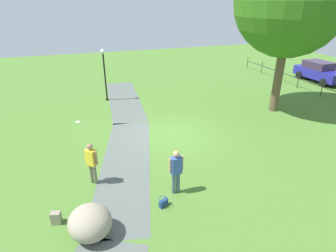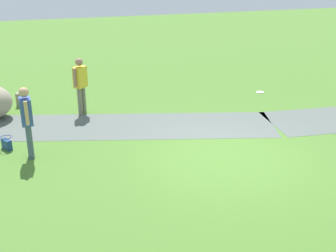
{
  "view_description": "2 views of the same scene",
  "coord_description": "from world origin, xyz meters",
  "px_view_note": "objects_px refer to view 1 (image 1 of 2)",
  "views": [
    {
      "loc": [
        11.6,
        -4.11,
        6.16
      ],
      "look_at": [
        0.85,
        -0.44,
        0.92
      ],
      "focal_mm": 30.02,
      "sensor_mm": 36.0,
      "label": 1
    },
    {
      "loc": [
        3.94,
        8.3,
        4.34
      ],
      "look_at": [
        1.42,
        0.09,
        0.96
      ],
      "focal_mm": 47.39,
      "sensor_mm": 36.0,
      "label": 2
    }
  ],
  "objects_px": {
    "large_shade_tree": "(291,1)",
    "lawn_boulder": "(90,222)",
    "frisbee_on_grass": "(78,122)",
    "man_near_boulder": "(91,161)",
    "backpack_by_boulder": "(56,218)",
    "parked_wagon_silver": "(319,71)",
    "woman_with_handbag": "(176,169)",
    "lamp_post": "(104,69)",
    "handbag_on_grass": "(163,203)"
  },
  "relations": [
    {
      "from": "large_shade_tree",
      "to": "lawn_boulder",
      "type": "bearing_deg",
      "value": -59.88
    },
    {
      "from": "lawn_boulder",
      "to": "frisbee_on_grass",
      "type": "distance_m",
      "value": 8.39
    },
    {
      "from": "man_near_boulder",
      "to": "backpack_by_boulder",
      "type": "height_order",
      "value": "man_near_boulder"
    },
    {
      "from": "lawn_boulder",
      "to": "parked_wagon_silver",
      "type": "height_order",
      "value": "parked_wagon_silver"
    },
    {
      "from": "woman_with_handbag",
      "to": "frisbee_on_grass",
      "type": "height_order",
      "value": "woman_with_handbag"
    },
    {
      "from": "man_near_boulder",
      "to": "parked_wagon_silver",
      "type": "height_order",
      "value": "man_near_boulder"
    },
    {
      "from": "large_shade_tree",
      "to": "man_near_boulder",
      "type": "xyz_separation_m",
      "value": [
        3.94,
        -10.81,
        -5.06
      ]
    },
    {
      "from": "man_near_boulder",
      "to": "lamp_post",
      "type": "bearing_deg",
      "value": 169.38
    },
    {
      "from": "handbag_on_grass",
      "to": "parked_wagon_silver",
      "type": "distance_m",
      "value": 19.11
    },
    {
      "from": "handbag_on_grass",
      "to": "large_shade_tree",
      "type": "bearing_deg",
      "value": 124.02
    },
    {
      "from": "lamp_post",
      "to": "backpack_by_boulder",
      "type": "relative_size",
      "value": 8.16
    },
    {
      "from": "lamp_post",
      "to": "woman_with_handbag",
      "type": "relative_size",
      "value": 1.99
    },
    {
      "from": "lamp_post",
      "to": "lawn_boulder",
      "type": "relative_size",
      "value": 2.14
    },
    {
      "from": "handbag_on_grass",
      "to": "frisbee_on_grass",
      "type": "relative_size",
      "value": 1.47
    },
    {
      "from": "woman_with_handbag",
      "to": "parked_wagon_silver",
      "type": "bearing_deg",
      "value": 121.45
    },
    {
      "from": "lawn_boulder",
      "to": "handbag_on_grass",
      "type": "distance_m",
      "value": 2.38
    },
    {
      "from": "lamp_post",
      "to": "backpack_by_boulder",
      "type": "height_order",
      "value": "lamp_post"
    },
    {
      "from": "large_shade_tree",
      "to": "backpack_by_boulder",
      "type": "xyz_separation_m",
      "value": [
        5.63,
        -12.06,
        -5.79
      ]
    },
    {
      "from": "woman_with_handbag",
      "to": "lawn_boulder",
      "type": "bearing_deg",
      "value": -70.43
    },
    {
      "from": "lamp_post",
      "to": "man_near_boulder",
      "type": "height_order",
      "value": "lamp_post"
    },
    {
      "from": "large_shade_tree",
      "to": "handbag_on_grass",
      "type": "height_order",
      "value": "large_shade_tree"
    },
    {
      "from": "lawn_boulder",
      "to": "parked_wagon_silver",
      "type": "xyz_separation_m",
      "value": [
        -10.58,
        18.53,
        0.34
      ]
    },
    {
      "from": "lawn_boulder",
      "to": "man_near_boulder",
      "type": "height_order",
      "value": "man_near_boulder"
    },
    {
      "from": "lamp_post",
      "to": "frisbee_on_grass",
      "type": "xyz_separation_m",
      "value": [
        3.1,
        -1.99,
        -2.02
      ]
    },
    {
      "from": "large_shade_tree",
      "to": "frisbee_on_grass",
      "type": "relative_size",
      "value": 35.45
    },
    {
      "from": "handbag_on_grass",
      "to": "lamp_post",
      "type": "bearing_deg",
      "value": -178.34
    },
    {
      "from": "large_shade_tree",
      "to": "frisbee_on_grass",
      "type": "height_order",
      "value": "large_shade_tree"
    },
    {
      "from": "handbag_on_grass",
      "to": "frisbee_on_grass",
      "type": "distance_m",
      "value": 8.21
    },
    {
      "from": "handbag_on_grass",
      "to": "backpack_by_boulder",
      "type": "xyz_separation_m",
      "value": [
        -0.32,
        -3.25,
        0.05
      ]
    },
    {
      "from": "frisbee_on_grass",
      "to": "parked_wagon_silver",
      "type": "xyz_separation_m",
      "value": [
        -2.21,
        18.53,
        0.8
      ]
    },
    {
      "from": "large_shade_tree",
      "to": "man_near_boulder",
      "type": "relative_size",
      "value": 5.53
    },
    {
      "from": "handbag_on_grass",
      "to": "woman_with_handbag",
      "type": "bearing_deg",
      "value": 130.93
    },
    {
      "from": "backpack_by_boulder",
      "to": "parked_wagon_silver",
      "type": "bearing_deg",
      "value": 116.62
    },
    {
      "from": "lamp_post",
      "to": "woman_with_handbag",
      "type": "height_order",
      "value": "lamp_post"
    },
    {
      "from": "man_near_boulder",
      "to": "parked_wagon_silver",
      "type": "bearing_deg",
      "value": 113.89
    },
    {
      "from": "frisbee_on_grass",
      "to": "parked_wagon_silver",
      "type": "relative_size",
      "value": 0.06
    },
    {
      "from": "lawn_boulder",
      "to": "backpack_by_boulder",
      "type": "relative_size",
      "value": 3.82
    },
    {
      "from": "woman_with_handbag",
      "to": "handbag_on_grass",
      "type": "distance_m",
      "value": 1.16
    },
    {
      "from": "handbag_on_grass",
      "to": "backpack_by_boulder",
      "type": "relative_size",
      "value": 0.92
    },
    {
      "from": "backpack_by_boulder",
      "to": "frisbee_on_grass",
      "type": "relative_size",
      "value": 1.59
    },
    {
      "from": "man_near_boulder",
      "to": "backpack_by_boulder",
      "type": "bearing_deg",
      "value": -36.44
    },
    {
      "from": "parked_wagon_silver",
      "to": "frisbee_on_grass",
      "type": "bearing_deg",
      "value": -83.21
    },
    {
      "from": "woman_with_handbag",
      "to": "man_near_boulder",
      "type": "xyz_separation_m",
      "value": [
        -1.47,
        -2.62,
        -0.02
      ]
    },
    {
      "from": "lawn_boulder",
      "to": "woman_with_handbag",
      "type": "distance_m",
      "value": 3.15
    },
    {
      "from": "large_shade_tree",
      "to": "lamp_post",
      "type": "distance_m",
      "value": 11.15
    },
    {
      "from": "parked_wagon_silver",
      "to": "lawn_boulder",
      "type": "bearing_deg",
      "value": -60.27
    },
    {
      "from": "woman_with_handbag",
      "to": "backpack_by_boulder",
      "type": "distance_m",
      "value": 3.95
    },
    {
      "from": "lamp_post",
      "to": "handbag_on_grass",
      "type": "xyz_separation_m",
      "value": [
        10.97,
        0.32,
        -1.89
      ]
    },
    {
      "from": "backpack_by_boulder",
      "to": "parked_wagon_silver",
      "type": "xyz_separation_m",
      "value": [
        -9.76,
        19.47,
        0.61
      ]
    },
    {
      "from": "lamp_post",
      "to": "handbag_on_grass",
      "type": "height_order",
      "value": "lamp_post"
    }
  ]
}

